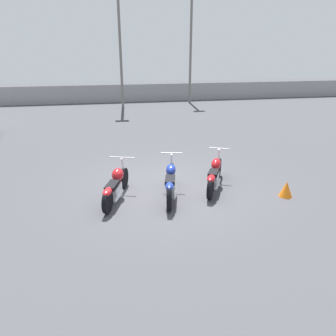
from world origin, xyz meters
TOP-DOWN VIEW (x-y plane):
  - ground_plane at (0.00, 0.00)m, footprint 60.00×60.00m
  - fence_back at (0.00, 15.42)m, footprint 40.00×0.04m
  - light_pole_left at (-0.45, 13.47)m, footprint 0.70×0.35m
  - light_pole_right at (4.23, 14.38)m, footprint 0.70×0.35m
  - motorcycle_slot_0 at (-1.41, -0.37)m, footprint 0.92×1.97m
  - motorcycle_slot_1 at (-0.02, -0.49)m, footprint 0.73×2.06m
  - motorcycle_slot_2 at (1.29, -0.11)m, footprint 1.07×1.91m
  - traffic_cone_near at (2.96, -0.98)m, footprint 0.34×0.34m

SIDE VIEW (x-z plane):
  - ground_plane at x=0.00m, z-range 0.00..0.00m
  - traffic_cone_near at x=2.96m, z-range 0.00..0.41m
  - motorcycle_slot_0 at x=-1.41m, z-range -0.07..0.87m
  - motorcycle_slot_2 at x=1.29m, z-range -0.08..0.89m
  - motorcycle_slot_1 at x=-0.02m, z-range -0.08..0.94m
  - fence_back at x=0.00m, z-range 0.00..1.22m
  - light_pole_right at x=4.23m, z-range 0.67..7.65m
  - light_pole_left at x=-0.45m, z-range 0.71..9.82m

